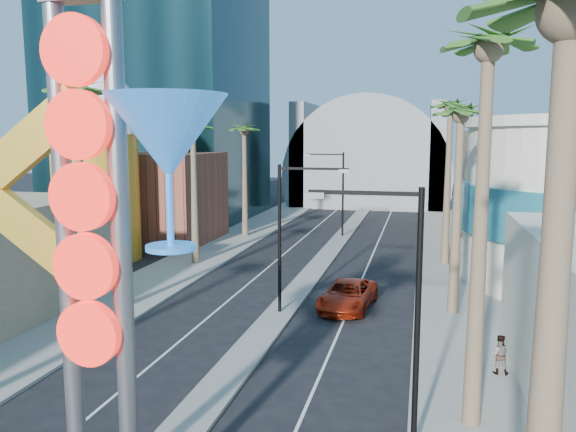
{
  "coord_description": "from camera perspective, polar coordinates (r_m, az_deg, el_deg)",
  "views": [
    {
      "loc": [
        7.2,
        -8.11,
        9.39
      ],
      "look_at": [
        0.11,
        21.43,
        5.11
      ],
      "focal_mm": 35.0,
      "sensor_mm": 36.0,
      "label": 1
    }
  ],
  "objects": [
    {
      "name": "sidewalk_west",
      "position": [
        47.16,
        -7.55,
        -3.45
      ],
      "size": [
        5.0,
        100.0,
        0.15
      ],
      "primitive_type": "cube",
      "color": "gray",
      "rests_on": "ground"
    },
    {
      "name": "sidewalk_east",
      "position": [
        44.16,
        16.21,
        -4.49
      ],
      "size": [
        5.0,
        100.0,
        0.15
      ],
      "primitive_type": "cube",
      "color": "gray",
      "rests_on": "ground"
    },
    {
      "name": "median",
      "position": [
        47.59,
        4.53,
        -3.31
      ],
      "size": [
        1.6,
        84.0,
        0.15
      ],
      "primitive_type": "cube",
      "color": "gray",
      "rests_on": "ground"
    },
    {
      "name": "brick_filler_west",
      "position": [
        51.9,
        -13.15,
        1.84
      ],
      "size": [
        10.0,
        10.0,
        8.0
      ],
      "primitive_type": "cube",
      "color": "brown",
      "rests_on": "ground"
    },
    {
      "name": "filler_east",
      "position": [
        56.97,
        22.36,
        2.99
      ],
      "size": [
        10.0,
        20.0,
        10.0
      ],
      "primitive_type": "cube",
      "color": "#90795D",
      "rests_on": "ground"
    },
    {
      "name": "beer_mug",
      "position": [
        45.17,
        -19.01,
        5.61
      ],
      "size": [
        7.0,
        7.0,
        14.5
      ],
      "color": "orange",
      "rests_on": "ground"
    },
    {
      "name": "canopy",
      "position": [
        80.59,
        8.36,
        4.31
      ],
      "size": [
        22.0,
        16.0,
        22.0
      ],
      "color": "slate",
      "rests_on": "ground"
    },
    {
      "name": "neon_sign",
      "position": [
        12.95,
        -16.26,
        -1.56
      ],
      "size": [
        6.53,
        2.6,
        12.55
      ],
      "color": "gray",
      "rests_on": "ground"
    },
    {
      "name": "streetlight_0",
      "position": [
        29.24,
        0.17,
        -0.87
      ],
      "size": [
        3.79,
        0.25,
        8.0
      ],
      "color": "black",
      "rests_on": "ground"
    },
    {
      "name": "streetlight_1",
      "position": [
        52.88,
        5.02,
        3.08
      ],
      "size": [
        3.79,
        0.25,
        8.0
      ],
      "color": "black",
      "rests_on": "ground"
    },
    {
      "name": "streetlight_2",
      "position": [
        16.75,
        11.46,
        -7.94
      ],
      "size": [
        3.45,
        0.25,
        8.0
      ],
      "color": "black",
      "rests_on": "ground"
    },
    {
      "name": "palm_1",
      "position": [
        29.08,
        -20.73,
        10.33
      ],
      "size": [
        2.4,
        2.4,
        12.7
      ],
      "color": "brown",
      "rests_on": "ground"
    },
    {
      "name": "palm_2",
      "position": [
        41.41,
        -9.64,
        8.02
      ],
      "size": [
        2.4,
        2.4,
        11.2
      ],
      "color": "brown",
      "rests_on": "ground"
    },
    {
      "name": "palm_3",
      "position": [
        52.66,
        -4.47,
        8.08
      ],
      "size": [
        2.4,
        2.4,
        11.2
      ],
      "color": "brown",
      "rests_on": "ground"
    },
    {
      "name": "palm_4",
      "position": [
        8.37,
        26.65,
        13.99
      ],
      "size": [
        2.4,
        2.4,
        12.2
      ],
      "color": "brown",
      "rests_on": "ground"
    },
    {
      "name": "palm_5",
      "position": [
        18.3,
        19.62,
        13.46
      ],
      "size": [
        2.4,
        2.4,
        13.2
      ],
      "color": "brown",
      "rests_on": "ground"
    },
    {
      "name": "palm_6",
      "position": [
        30.17,
        17.11,
        8.69
      ],
      "size": [
        2.4,
        2.4,
        11.7
      ],
      "color": "brown",
      "rests_on": "ground"
    },
    {
      "name": "palm_7",
      "position": [
        42.17,
        16.16,
        9.65
      ],
      "size": [
        2.4,
        2.4,
        12.7
      ],
      "color": "brown",
      "rests_on": "ground"
    },
    {
      "name": "red_pickup",
      "position": [
        31.43,
        6.09,
        -7.98
      ],
      "size": [
        3.07,
        5.68,
        1.51
      ],
      "primitive_type": "imported",
      "rotation": [
        0.0,
        0.0,
        -0.11
      ],
      "color": "#A3220C",
      "rests_on": "ground"
    },
    {
      "name": "pedestrian_b",
      "position": [
        24.16,
        20.66,
        -13.01
      ],
      "size": [
        0.77,
        0.6,
        1.57
      ],
      "primitive_type": "imported",
      "rotation": [
        0.0,
        0.0,
        3.15
      ],
      "color": "gray",
      "rests_on": "sidewalk_east"
    }
  ]
}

